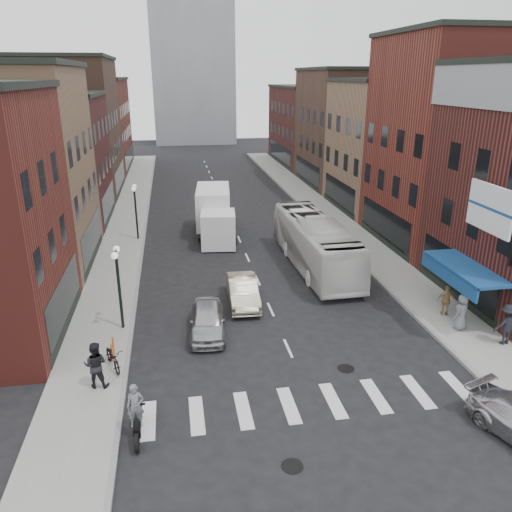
{
  "coord_description": "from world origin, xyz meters",
  "views": [
    {
      "loc": [
        -4.7,
        -18.03,
        11.49
      ],
      "look_at": [
        -0.61,
        5.98,
        2.65
      ],
      "focal_mm": 35.0,
      "sensor_mm": 36.0,
      "label": 1
    }
  ],
  "objects": [
    {
      "name": "bldg_left_far_b",
      "position": [
        -14.99,
        49.0,
        5.65
      ],
      "size": [
        10.3,
        16.2,
        11.3
      ],
      "color": "maroon",
      "rests_on": "ground"
    },
    {
      "name": "ped_left_solo",
      "position": [
        -7.98,
        -0.76,
        1.09
      ],
      "size": [
        0.98,
        0.66,
        1.88
      ],
      "primitive_type": "imported",
      "rotation": [
        0.0,
        0.0,
        2.99
      ],
      "color": "black",
      "rests_on": "sidewalk_left"
    },
    {
      "name": "awning_blue",
      "position": [
        8.93,
        2.5,
        2.63
      ],
      "size": [
        1.8,
        5.0,
        0.78
      ],
      "color": "navy",
      "rests_on": "ground"
    },
    {
      "name": "bldg_left_far_a",
      "position": [
        -14.99,
        35.0,
        6.65
      ],
      "size": [
        10.3,
        12.2,
        13.3
      ],
      "color": "#4A3025",
      "rests_on": "ground"
    },
    {
      "name": "ped_right_c",
      "position": [
        8.39,
        1.16,
        1.04
      ],
      "size": [
        1.03,
        0.89,
        1.78
      ],
      "primitive_type": "imported",
      "rotation": [
        0.0,
        0.0,
        3.61
      ],
      "color": "slate",
      "rests_on": "sidewalk_right"
    },
    {
      "name": "parked_bicycle",
      "position": [
        -7.5,
        0.48,
        0.62
      ],
      "size": [
        1.25,
        1.91,
        0.95
      ],
      "primitive_type": "imported",
      "rotation": [
        0.0,
        0.0,
        0.37
      ],
      "color": "black",
      "rests_on": "sidewalk_left"
    },
    {
      "name": "sidewalk_right",
      "position": [
        8.5,
        22.0,
        0.07
      ],
      "size": [
        3.0,
        74.0,
        0.15
      ],
      "primitive_type": "cube",
      "color": "gray",
      "rests_on": "ground"
    },
    {
      "name": "bldg_right_mid_b",
      "position": [
        14.99,
        24.0,
        5.65
      ],
      "size": [
        10.3,
        10.2,
        11.3
      ],
      "color": "#987254",
      "rests_on": "ground"
    },
    {
      "name": "curb_right",
      "position": [
        7.0,
        22.0,
        0.0
      ],
      "size": [
        0.2,
        74.0,
        0.16
      ],
      "primitive_type": "cube",
      "color": "gray",
      "rests_on": "ground"
    },
    {
      "name": "bldg_right_far_b",
      "position": [
        14.99,
        49.0,
        5.15
      ],
      "size": [
        10.3,
        16.2,
        10.3
      ],
      "color": "#441C18",
      "rests_on": "ground"
    },
    {
      "name": "streetlamp_near",
      "position": [
        -7.4,
        4.0,
        2.91
      ],
      "size": [
        0.32,
        1.22,
        4.11
      ],
      "color": "black",
      "rests_on": "ground"
    },
    {
      "name": "curb_left",
      "position": [
        -7.0,
        22.0,
        0.0
      ],
      "size": [
        0.2,
        74.0,
        0.16
      ],
      "primitive_type": "cube",
      "color": "gray",
      "rests_on": "ground"
    },
    {
      "name": "ped_right_b",
      "position": [
        8.45,
        2.63,
        0.94
      ],
      "size": [
        1.02,
        0.7,
        1.59
      ],
      "primitive_type": "imported",
      "rotation": [
        0.0,
        0.0,
        2.86
      ],
      "color": "#9C7E4F",
      "rests_on": "sidewalk_right"
    },
    {
      "name": "bldg_right_far_a",
      "position": [
        14.99,
        35.0,
        6.15
      ],
      "size": [
        10.3,
        12.2,
        12.3
      ],
      "color": "#4A3025",
      "rests_on": "ground"
    },
    {
      "name": "bldg_left_mid_b",
      "position": [
        -14.99,
        24.0,
        5.15
      ],
      "size": [
        10.3,
        10.2,
        10.3
      ],
      "color": "#441C18",
      "rests_on": "ground"
    },
    {
      "name": "box_truck",
      "position": [
        -1.69,
        18.11,
        1.73
      ],
      "size": [
        2.96,
        8.22,
        3.49
      ],
      "rotation": [
        0.0,
        0.0,
        -0.1
      ],
      "color": "white",
      "rests_on": "ground"
    },
    {
      "name": "crosswalk_stripes",
      "position": [
        0.0,
        -3.0,
        0.0
      ],
      "size": [
        12.0,
        2.2,
        0.01
      ],
      "primitive_type": "cube",
      "color": "silver",
      "rests_on": "ground"
    },
    {
      "name": "billboard_sign",
      "position": [
        8.59,
        0.5,
        6.13
      ],
      "size": [
        1.52,
        3.0,
        3.7
      ],
      "color": "black",
      "rests_on": "ground"
    },
    {
      "name": "sedan_left_far",
      "position": [
        -1.31,
        6.0,
        0.71
      ],
      "size": [
        1.67,
        4.34,
        1.41
      ],
      "primitive_type": "imported",
      "rotation": [
        0.0,
        0.0,
        -0.04
      ],
      "color": "beige",
      "rests_on": "ground"
    },
    {
      "name": "transit_bus",
      "position": [
        3.93,
        10.63,
        1.59
      ],
      "size": [
        2.93,
        11.5,
        3.19
      ],
      "primitive_type": "imported",
      "rotation": [
        0.0,
        0.0,
        0.02
      ],
      "color": "silver",
      "rests_on": "ground"
    },
    {
      "name": "motorcycle_rider",
      "position": [
        -6.3,
        -3.84,
        0.97
      ],
      "size": [
        0.57,
        2.04,
        2.07
      ],
      "rotation": [
        0.0,
        0.0,
        0.02
      ],
      "color": "black",
      "rests_on": "ground"
    },
    {
      "name": "sedan_left_near",
      "position": [
        -3.44,
        3.0,
        0.69
      ],
      "size": [
        1.95,
        4.19,
        1.39
      ],
      "primitive_type": "imported",
      "rotation": [
        0.0,
        0.0,
        -0.08
      ],
      "color": "#B0B1B5",
      "rests_on": "ground"
    },
    {
      "name": "ground",
      "position": [
        0.0,
        0.0,
        0.0
      ],
      "size": [
        160.0,
        160.0,
        0.0
      ],
      "primitive_type": "plane",
      "color": "black",
      "rests_on": "ground"
    },
    {
      "name": "bike_rack",
      "position": [
        -7.6,
        1.3,
        0.55
      ],
      "size": [
        0.08,
        0.68,
        0.8
      ],
      "color": "#D8590C",
      "rests_on": "sidewalk_left"
    },
    {
      "name": "sidewalk_left",
      "position": [
        -8.5,
        22.0,
        0.07
      ],
      "size": [
        3.0,
        74.0,
        0.15
      ],
      "primitive_type": "cube",
      "color": "gray",
      "rests_on": "ground"
    },
    {
      "name": "ped_right_a",
      "position": [
        9.6,
        -0.42,
        1.09
      ],
      "size": [
        1.26,
        0.69,
        1.88
      ],
      "primitive_type": "imported",
      "rotation": [
        0.0,
        0.0,
        3.22
      ],
      "color": "black",
      "rests_on": "sidewalk_right"
    },
    {
      "name": "bldg_right_mid_a",
      "position": [
        15.0,
        14.0,
        7.15
      ],
      "size": [
        10.3,
        10.2,
        14.3
      ],
      "color": "maroon",
      "rests_on": "ground"
    },
    {
      "name": "streetlamp_far",
      "position": [
        -7.4,
        18.0,
        2.91
      ],
      "size": [
        0.32,
        1.22,
        4.11
      ],
      "color": "black",
      "rests_on": "ground"
    }
  ]
}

